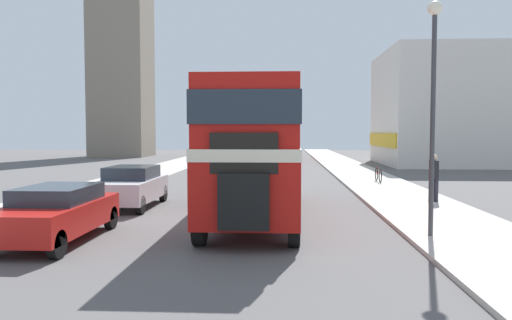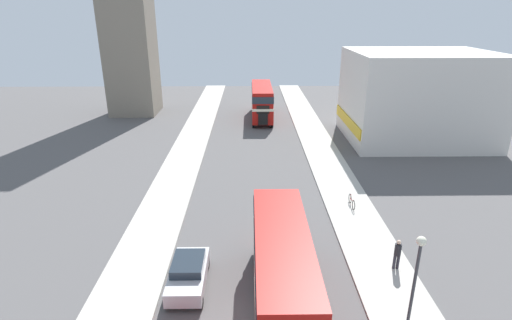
{
  "view_description": "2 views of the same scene",
  "coord_description": "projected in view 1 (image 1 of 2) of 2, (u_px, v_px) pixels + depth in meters",
  "views": [
    {
      "loc": [
        1.87,
        -14.8,
        2.74
      ],
      "look_at": [
        1.0,
        1.16,
        1.84
      ],
      "focal_mm": 35.0,
      "sensor_mm": 36.0,
      "label": 1
    },
    {
      "loc": [
        -0.44,
        -14.14,
        13.51
      ],
      "look_at": [
        0.0,
        14.46,
        2.61
      ],
      "focal_mm": 28.0,
      "sensor_mm": 36.0,
      "label": 2
    }
  ],
  "objects": [
    {
      "name": "ground_plane",
      "position": [
        221.0,
        223.0,
        15.01
      ],
      "size": [
        120.0,
        120.0,
        0.0
      ],
      "primitive_type": "plane",
      "color": "#565454"
    },
    {
      "name": "sidewalk_right",
      "position": [
        449.0,
        223.0,
        14.64
      ],
      "size": [
        3.5,
        120.0,
        0.12
      ],
      "color": "#B7B2A8",
      "rests_on": "ground_plane"
    },
    {
      "name": "sidewalk_left",
      "position": [
        3.0,
        219.0,
        15.37
      ],
      "size": [
        3.5,
        120.0,
        0.12
      ],
      "color": "#B7B2A8",
      "rests_on": "ground_plane"
    },
    {
      "name": "double_decker_bus",
      "position": [
        256.0,
        142.0,
        15.96
      ],
      "size": [
        2.57,
        10.16,
        4.08
      ],
      "color": "#B2140F",
      "rests_on": "ground_plane"
    },
    {
      "name": "bus_distant",
      "position": [
        276.0,
        134.0,
        51.38
      ],
      "size": [
        2.55,
        10.34,
        4.27
      ],
      "color": "#B2140F",
      "rests_on": "ground_plane"
    },
    {
      "name": "car_parked_near",
      "position": [
        56.0,
        212.0,
        12.46
      ],
      "size": [
        1.82,
        4.27,
        1.38
      ],
      "color": "red",
      "rests_on": "ground_plane"
    },
    {
      "name": "car_parked_mid",
      "position": [
        131.0,
        186.0,
        18.15
      ],
      "size": [
        1.8,
        4.06,
        1.48
      ],
      "color": "silver",
      "rests_on": "ground_plane"
    },
    {
      "name": "pedestrian_walking",
      "position": [
        434.0,
        175.0,
        18.66
      ],
      "size": [
        0.36,
        0.36,
        1.79
      ],
      "color": "#282833",
      "rests_on": "sidewalk_right"
    },
    {
      "name": "bicycle_on_pavement",
      "position": [
        378.0,
        175.0,
        26.11
      ],
      "size": [
        0.05,
        1.76,
        0.78
      ],
      "color": "black",
      "rests_on": "sidewalk_right"
    },
    {
      "name": "street_lamp",
      "position": [
        433.0,
        83.0,
        12.42
      ],
      "size": [
        0.36,
        0.36,
        5.86
      ],
      "color": "#38383D",
      "rests_on": "sidewalk_right"
    },
    {
      "name": "shop_building_block",
      "position": [
        471.0,
        108.0,
        41.41
      ],
      "size": [
        14.55,
        11.41,
        9.39
      ],
      "color": "silver",
      "rests_on": "ground_plane"
    }
  ]
}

